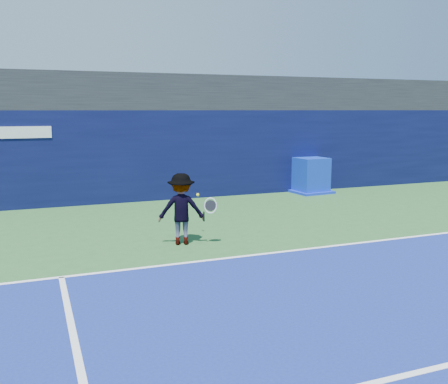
{
  "coord_description": "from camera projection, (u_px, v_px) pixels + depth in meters",
  "views": [
    {
      "loc": [
        -5.4,
        -6.17,
        3.01
      ],
      "look_at": [
        -0.96,
        5.2,
        1.0
      ],
      "focal_mm": 40.0,
      "sensor_mm": 36.0,
      "label": 1
    }
  ],
  "objects": [
    {
      "name": "baseline",
      "position": [
        302.0,
        250.0,
        10.86
      ],
      "size": [
        24.0,
        0.1,
        0.01
      ],
      "primitive_type": "cube",
      "color": "white",
      "rests_on": "ground"
    },
    {
      "name": "stadium_band",
      "position": [
        186.0,
        94.0,
        18.09
      ],
      "size": [
        36.0,
        3.0,
        1.2
      ],
      "primitive_type": "cube",
      "color": "black",
      "rests_on": "back_wall_assembly"
    },
    {
      "name": "back_wall_assembly",
      "position": [
        195.0,
        153.0,
        17.51
      ],
      "size": [
        36.0,
        1.03,
        3.0
      ],
      "color": "#090D34",
      "rests_on": "ground"
    },
    {
      "name": "ground",
      "position": [
        395.0,
        298.0,
        8.1
      ],
      "size": [
        80.0,
        80.0,
        0.0
      ],
      "primitive_type": "plane",
      "color": "#285A28",
      "rests_on": "ground"
    },
    {
      "name": "tennis_player",
      "position": [
        181.0,
        209.0,
        11.22
      ],
      "size": [
        1.33,
        0.88,
        1.62
      ],
      "color": "silver",
      "rests_on": "ground"
    },
    {
      "name": "tennis_ball",
      "position": [
        198.0,
        195.0,
        12.01
      ],
      "size": [
        0.07,
        0.07,
        0.07
      ],
      "color": "yellow",
      "rests_on": "ground"
    },
    {
      "name": "equipment_cart",
      "position": [
        310.0,
        177.0,
        18.34
      ],
      "size": [
        1.46,
        1.46,
        1.29
      ],
      "color": "#0C2AAD",
      "rests_on": "ground"
    }
  ]
}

